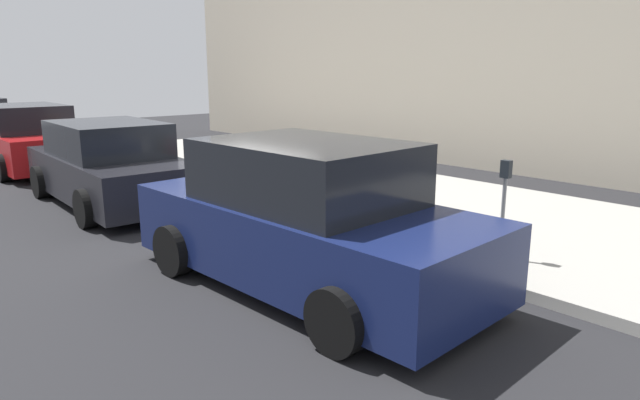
% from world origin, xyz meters
% --- Properties ---
extents(ground_plane, '(40.00, 40.00, 0.00)m').
position_xyz_m(ground_plane, '(0.00, 0.00, 0.00)').
color(ground_plane, black).
extents(sidewalk_curb, '(18.00, 5.00, 0.14)m').
position_xyz_m(sidewalk_curb, '(0.00, -2.50, 0.07)').
color(sidewalk_curb, '#9E9B93').
rests_on(sidewalk_curb, ground_plane).
extents(building_facade_sidewalk_side, '(24.00, 3.00, 8.36)m').
position_xyz_m(building_facade_sidewalk_side, '(0.00, -8.47, 4.18)').
color(building_facade_sidewalk_side, '#B2A893').
rests_on(building_facade_sidewalk_side, ground_plane).
extents(suitcase_navy_0, '(0.50, 0.23, 0.69)m').
position_xyz_m(suitcase_navy_0, '(-3.65, -0.52, 0.46)').
color(suitcase_navy_0, navy).
rests_on(suitcase_navy_0, sidewalk_curb).
extents(suitcase_olive_1, '(0.41, 0.26, 0.80)m').
position_xyz_m(suitcase_olive_1, '(-3.10, -0.44, 0.51)').
color(suitcase_olive_1, '#59601E').
rests_on(suitcase_olive_1, sidewalk_curb).
extents(suitcase_red_2, '(0.46, 0.27, 1.07)m').
position_xyz_m(suitcase_red_2, '(-2.57, -0.48, 0.51)').
color(suitcase_red_2, red).
rests_on(suitcase_red_2, sidewalk_curb).
extents(suitcase_black_3, '(0.37, 0.21, 0.98)m').
position_xyz_m(suitcase_black_3, '(-2.06, -0.49, 0.52)').
color(suitcase_black_3, black).
rests_on(suitcase_black_3, sidewalk_curb).
extents(suitcase_teal_4, '(0.38, 0.23, 0.76)m').
position_xyz_m(suitcase_teal_4, '(-1.60, -0.55, 0.49)').
color(suitcase_teal_4, '#0F606B').
rests_on(suitcase_teal_4, sidewalk_curb).
extents(suitcase_silver_5, '(0.42, 0.19, 0.92)m').
position_xyz_m(suitcase_silver_5, '(-1.10, -0.57, 0.48)').
color(suitcase_silver_5, '#9EA0A8').
rests_on(suitcase_silver_5, sidewalk_curb).
extents(fire_hydrant, '(0.39, 0.21, 0.81)m').
position_xyz_m(fire_hydrant, '(-0.26, -0.49, 0.56)').
color(fire_hydrant, '#D89E0C').
rests_on(fire_hydrant, sidewalk_curb).
extents(bollard_post, '(0.13, 0.13, 0.93)m').
position_xyz_m(bollard_post, '(0.52, -0.34, 0.61)').
color(bollard_post, brown).
rests_on(bollard_post, sidewalk_curb).
extents(parking_meter, '(0.12, 0.09, 1.27)m').
position_xyz_m(parking_meter, '(-5.07, -0.74, 0.97)').
color(parking_meter, slate).
rests_on(parking_meter, sidewalk_curb).
extents(parked_car_navy_0, '(4.58, 2.21, 1.72)m').
position_xyz_m(parked_car_navy_0, '(-3.83, 1.46, 0.80)').
color(parked_car_navy_0, '#141E4C').
rests_on(parked_car_navy_0, ground_plane).
extents(parked_car_charcoal_1, '(4.62, 2.22, 1.55)m').
position_xyz_m(parked_car_charcoal_1, '(1.79, 1.46, 0.73)').
color(parked_car_charcoal_1, black).
rests_on(parked_car_charcoal_1, ground_plane).
extents(parked_car_red_2, '(4.64, 2.13, 1.63)m').
position_xyz_m(parked_car_red_2, '(6.96, 1.46, 0.76)').
color(parked_car_red_2, '#AD1619').
rests_on(parked_car_red_2, ground_plane).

